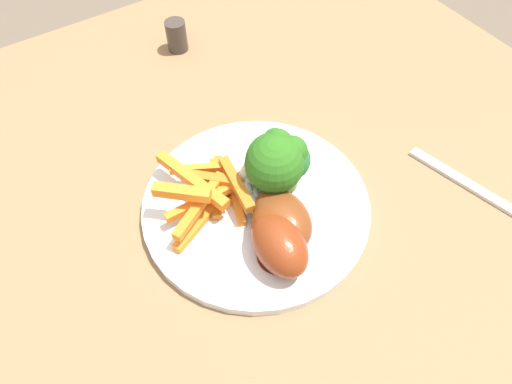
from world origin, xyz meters
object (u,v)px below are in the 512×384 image
Objects in this scene: broccoli_floret_middle at (287,162)px; carrot_fries_pile at (208,192)px; dining_table at (264,237)px; fork at (483,193)px; chicken_drumstick_near at (277,241)px; chicken_drumstick_far at (280,216)px; dinner_plate at (256,206)px; broccoli_floret_front at (278,161)px; broccoli_floret_back at (275,157)px; chicken_drumstick_extra at (274,229)px; pepper_shaker at (177,36)px.

broccoli_floret_middle is 0.54× the size of carrot_fries_pile.
fork reaches higher than dining_table.
chicken_drumstick_near is 0.03m from chicken_drumstick_far.
dining_table is 7.40× the size of chicken_drumstick_far.
dinner_plate is 3.03× the size of broccoli_floret_front.
chicken_drumstick_far is (0.02, 0.06, 0.14)m from dining_table.
dinner_plate is 0.07m from chicken_drumstick_near.
broccoli_floret_middle is 0.89× the size of broccoli_floret_back.
broccoli_floret_back reaches higher than chicken_drumstick_far.
chicken_drumstick_extra reaches higher than dinner_plate.
chicken_drumstick_far is at bearing -124.53° from fork.
chicken_drumstick_extra is at bearing 78.74° from pepper_shaker.
broccoli_floret_middle reaches higher than chicken_drumstick_near.
chicken_drumstick_near reaches higher than chicken_drumstick_extra.
dining_table is at bearing -70.77° from broccoli_floret_front.
chicken_drumstick_near reaches higher than dining_table.
fork is at bearing 162.32° from chicken_drumstick_extra.
chicken_drumstick_near is at bearing 49.06° from broccoli_floret_middle.
carrot_fries_pile is at bearing -22.07° from broccoli_floret_front.
broccoli_floret_back is at bearing -117.98° from chicken_drumstick_far.
dining_table is at bearing -117.21° from chicken_drumstick_extra.
chicken_drumstick_extra is at bearing 112.21° from carrot_fries_pile.
broccoli_floret_back is 0.30m from pepper_shaker.
chicken_drumstick_extra reaches higher than pepper_shaker.
chicken_drumstick_near is at bearing -117.78° from fork.
broccoli_floret_front reaches higher than chicken_drumstick_near.
pepper_shaker is at bearing -95.68° from broccoli_floret_back.
carrot_fries_pile is at bearing -34.94° from dinner_plate.
pepper_shaker is (-0.08, -0.37, -0.01)m from chicken_drumstick_near.
chicken_drumstick_near is at bearing 57.68° from broccoli_floret_back.
fork is (-0.19, 0.13, -0.05)m from broccoli_floret_middle.
chicken_drumstick_extra is 0.36m from pepper_shaker.
carrot_fries_pile is at bearing -14.11° from broccoli_floret_back.
chicken_drumstick_extra is at bearing 55.60° from broccoli_floret_back.
chicken_drumstick_far and chicken_drumstick_extra have the same top height.
broccoli_floret_front is 0.31m from pepper_shaker.
broccoli_floret_back is 0.61× the size of carrot_fries_pile.
pepper_shaker is at bearing -96.05° from broccoli_floret_front.
pepper_shaker is at bearing -101.75° from chicken_drumstick_near.
carrot_fries_pile is at bearing 69.55° from pepper_shaker.
carrot_fries_pile is at bearing -56.28° from chicken_drumstick_far.
broccoli_floret_back reaches higher than chicken_drumstick_extra.
pepper_shaker is (-0.07, -0.36, -0.01)m from chicken_drumstick_extra.
dinner_plate is at bearing 2.65° from broccoli_floret_middle.
dinner_plate is 3.37× the size of broccoli_floret_back.
dinner_plate is 0.31m from pepper_shaker.
dinner_plate is 5.59× the size of pepper_shaker.
carrot_fries_pile is 0.10m from chicken_drumstick_near.
chicken_drumstick_extra is (-0.03, 0.08, 0.00)m from carrot_fries_pile.
dinner_plate is (0.02, 0.02, 0.11)m from dining_table.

